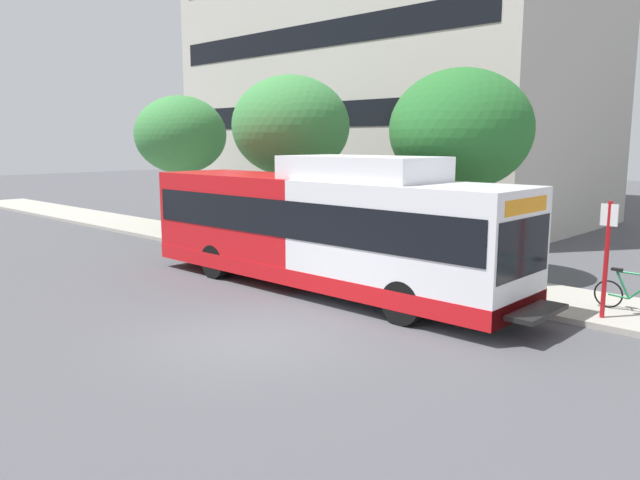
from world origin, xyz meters
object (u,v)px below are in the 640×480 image
Objects in this scene: street_tree_mid_block at (291,126)px; transit_bus at (322,228)px; bicycle_parked at (634,294)px; street_tree_far_block at (181,135)px; street_tree_near_stop at (460,130)px; bus_stop_sign_pole at (607,251)px.

transit_bus is at bearing -126.68° from street_tree_mid_block.
street_tree_far_block is at bearing 86.50° from bicycle_parked.
street_tree_near_stop reaches higher than street_tree_far_block.
transit_bus is 4.71× the size of bus_stop_sign_pole.
street_tree_near_stop is (0.86, 5.15, 3.77)m from bicycle_parked.
street_tree_near_stop is 7.01m from street_tree_mid_block.
bus_stop_sign_pole is 5.77m from street_tree_near_stop.
bicycle_parked is (0.94, -0.36, -1.09)m from bus_stop_sign_pole.
bicycle_parked is 0.30× the size of street_tree_far_block.
street_tree_mid_block is at bearing 53.32° from transit_bus.
street_tree_mid_block reaches higher than street_tree_far_block.
street_tree_mid_block is (1.81, 11.79, 2.90)m from bus_stop_sign_pole.
transit_bus is 13.49m from street_tree_far_block.
transit_bus is 4.98m from street_tree_near_stop.
bus_stop_sign_pole is at bearing 158.83° from bicycle_parked.
street_tree_near_stop is at bearing -26.97° from transit_bus.
bicycle_parked is 0.28× the size of street_tree_mid_block.
transit_bus is 6.99m from bus_stop_sign_pole.
street_tree_mid_block is 7.51m from street_tree_far_block.
street_tree_mid_block reaches higher than bicycle_parked.
transit_bus is at bearing 153.03° from street_tree_near_stop.
bus_stop_sign_pole is 1.48m from bicycle_parked.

